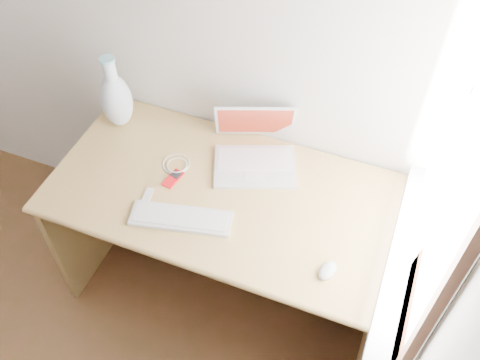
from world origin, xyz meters
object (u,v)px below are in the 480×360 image
at_px(laptop, 259,152).
at_px(vase, 116,99).
at_px(desk, 236,210).
at_px(external_keyboard, 181,218).

height_order(laptop, vase, vase).
bearing_deg(desk, vase, 169.25).
bearing_deg(desk, external_keyboard, -112.46).
bearing_deg(external_keyboard, vase, 128.14).
height_order(external_keyboard, vase, vase).
distance_m(laptop, external_keyboard, 0.44).
xyz_separation_m(desk, external_keyboard, (-0.12, -0.28, 0.23)).
xyz_separation_m(desk, vase, (-0.60, 0.11, 0.37)).
relative_size(desk, external_keyboard, 3.54).
bearing_deg(external_keyboard, desk, 54.53).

